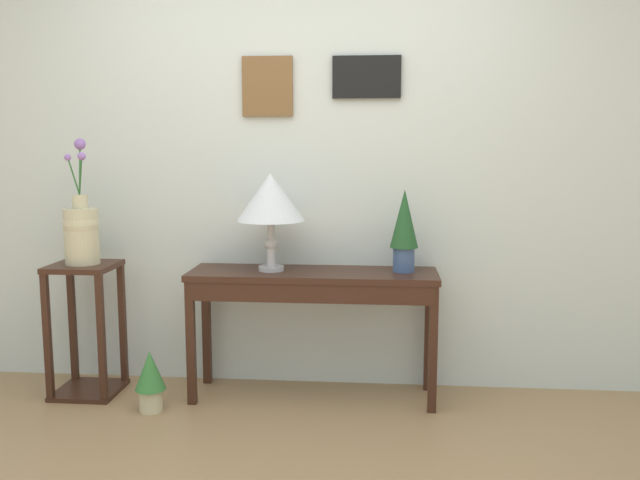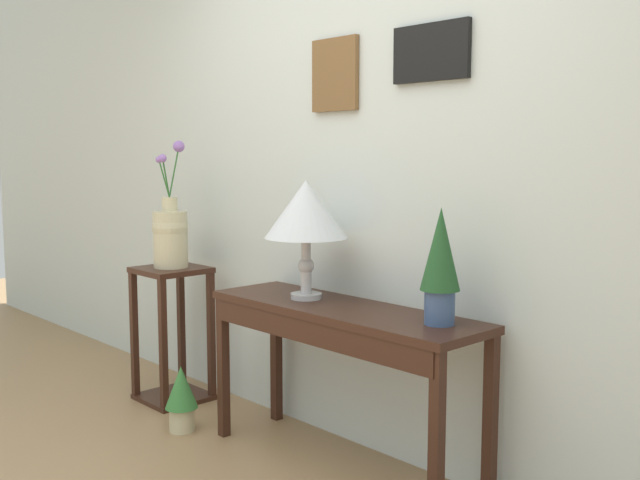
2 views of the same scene
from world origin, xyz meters
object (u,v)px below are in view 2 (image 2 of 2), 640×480
flower_vase_tall (170,232)px  potted_plant_floor (181,395)px  table_lamp (306,212)px  pedestal_stand_left (173,334)px  potted_plant_on_console (440,261)px  console_table (338,329)px

flower_vase_tall → potted_plant_floor: bearing=-27.6°
table_lamp → pedestal_stand_left: bearing=-177.1°
table_lamp → potted_plant_on_console: size_ratio=1.19×
console_table → pedestal_stand_left: (-1.29, -0.03, -0.25)m
flower_vase_tall → table_lamp: bearing=2.9°
console_table → flower_vase_tall: 1.33m
console_table → flower_vase_tall: (-1.29, -0.03, 0.33)m
table_lamp → potted_plant_floor: table_lamp is taller
table_lamp → potted_plant_floor: bearing=-154.8°
pedestal_stand_left → potted_plant_floor: size_ratio=2.25×
table_lamp → potted_plant_on_console: (0.73, 0.03, -0.15)m
flower_vase_tall → potted_plant_floor: size_ratio=2.08×
table_lamp → potted_plant_on_console: table_lamp is taller
table_lamp → console_table: bearing=-6.0°
console_table → potted_plant_floor: bearing=-162.7°
pedestal_stand_left → flower_vase_tall: (-0.00, 0.00, 0.57)m
flower_vase_tall → potted_plant_floor: 0.92m
flower_vase_tall → potted_plant_floor: (0.45, -0.23, -0.77)m
potted_plant_on_console → potted_plant_floor: 1.58m
table_lamp → potted_plant_on_console: bearing=2.7°
potted_plant_on_console → pedestal_stand_left: potted_plant_on_console is taller
table_lamp → pedestal_stand_left: size_ratio=0.71×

